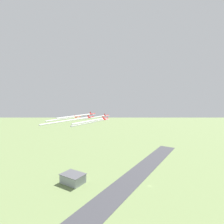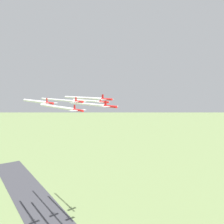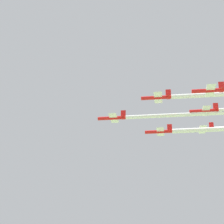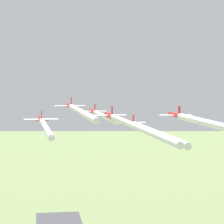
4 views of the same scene
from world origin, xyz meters
name	(u,v)px [view 2 (image 2 of 4)]	position (x,y,z in m)	size (l,w,h in m)	color
jet_0	(110,106)	(-29.11, -58.15, 94.96)	(7.87, 8.40, 2.82)	red
jet_1	(106,99)	(-36.73, -71.89, 97.38)	(7.87, 8.40, 2.82)	red
jet_2	(78,110)	(-20.80, -71.49, 92.78)	(7.87, 8.40, 2.82)	red
jet_3	(104,102)	(-44.36, -85.64, 95.14)	(7.87, 8.40, 2.82)	red
jet_4	(79,102)	(-28.42, -85.24, 95.85)	(7.87, 8.40, 2.82)	red
jet_5	(49,103)	(-12.49, -84.83, 95.69)	(7.87, 8.40, 2.82)	red
smoke_trail_0	(86,104)	(-28.60, -78.31, 94.92)	(1.93, 32.64, 1.10)	white
smoke_trail_1	(81,98)	(-36.10, -96.86, 97.34)	(2.30, 42.27, 1.23)	white
smoke_trail_2	(55,107)	(-20.16, -96.98, 92.74)	(2.49, 43.31, 1.40)	white
smoke_trail_3	(85,101)	(-43.85, -105.84, 95.09)	(1.92, 32.73, 1.09)	white
smoke_trail_4	(56,100)	(-27.69, -114.26, 95.81)	(2.37, 50.37, 1.10)	white
smoke_trail_5	(34,101)	(-11.92, -107.20, 95.65)	(2.34, 37.07, 1.40)	white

